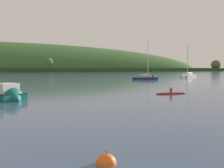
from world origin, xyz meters
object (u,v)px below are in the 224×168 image
(sailboat_midwater_white, at_px, (187,77))
(fishing_boat_moored, at_px, (4,97))
(canoe_with_paddler, at_px, (171,93))
(mooring_buoy_foreground, at_px, (89,80))
(sailboat_near_mooring, at_px, (148,79))
(mooring_buoy_midchannel, at_px, (106,164))

(sailboat_midwater_white, xyz_separation_m, fishing_boat_moored, (-62.83, -44.40, 0.08))
(canoe_with_paddler, bearing_deg, mooring_buoy_foreground, -86.06)
(mooring_buoy_foreground, bearing_deg, sailboat_midwater_white, 9.71)
(sailboat_near_mooring, xyz_separation_m, mooring_buoy_midchannel, (-37.75, -55.16, -0.19))
(sailboat_near_mooring, distance_m, fishing_boat_moored, 52.44)
(sailboat_midwater_white, height_order, fishing_boat_moored, sailboat_midwater_white)
(mooring_buoy_midchannel, bearing_deg, canoe_with_paddler, 47.16)
(sailboat_near_mooring, relative_size, mooring_buoy_midchannel, 15.85)
(fishing_boat_moored, distance_m, mooring_buoy_foreground, 44.18)
(mooring_buoy_foreground, bearing_deg, sailboat_near_mooring, -11.47)
(sailboat_near_mooring, distance_m, mooring_buoy_foreground, 16.85)
(canoe_with_paddler, bearing_deg, fishing_boat_moored, 2.84)
(fishing_boat_moored, bearing_deg, mooring_buoy_midchannel, -21.82)
(canoe_with_paddler, bearing_deg, sailboat_near_mooring, -109.65)
(fishing_boat_moored, bearing_deg, mooring_buoy_foreground, 121.25)
(fishing_boat_moored, height_order, mooring_buoy_foreground, fishing_boat_moored)
(sailboat_midwater_white, height_order, mooring_buoy_midchannel, sailboat_midwater_white)
(canoe_with_paddler, height_order, mooring_buoy_foreground, canoe_with_paddler)
(sailboat_near_mooring, xyz_separation_m, sailboat_midwater_white, (23.14, 10.14, 0.04))
(sailboat_midwater_white, bearing_deg, mooring_buoy_midchannel, 20.65)
(sailboat_midwater_white, distance_m, mooring_buoy_foreground, 40.24)
(canoe_with_paddler, distance_m, mooring_buoy_midchannel, 25.38)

